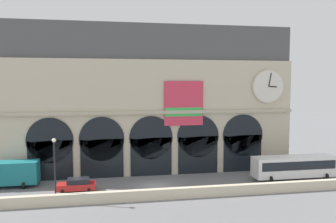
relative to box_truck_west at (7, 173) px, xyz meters
name	(u,v)px	position (x,y,z in m)	size (l,w,h in m)	color
ground_plane	(156,186)	(17.87, -2.83, -1.70)	(200.00, 200.00, 0.00)	slate
quay_parapet_wall	(162,194)	(17.87, -7.55, -1.11)	(90.00, 0.70, 1.17)	beige
station_building	(149,101)	(17.90, 5.18, 8.36)	(40.74, 6.40, 20.66)	beige
box_truck_west	(7,173)	(0.00, 0.00, 0.00)	(7.50, 2.91, 3.12)	red
car_midwest	(77,185)	(8.49, -3.21, -0.90)	(4.40, 2.22, 1.55)	red
bus_east	(294,166)	(35.97, -3.15, 0.08)	(11.00, 3.25, 3.10)	white
street_lamp_quayside	(55,162)	(6.63, -6.75, 2.71)	(0.44, 0.44, 6.90)	black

